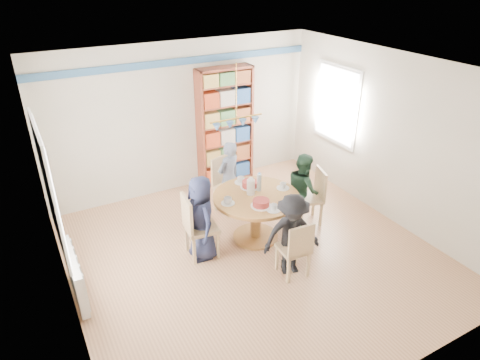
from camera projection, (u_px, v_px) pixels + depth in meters
ground at (253, 254)px, 6.32m from camera, size 5.00×5.00×0.00m
room_shell at (208, 134)px, 6.13m from camera, size 5.00×5.00×5.00m
radiator at (75, 275)px, 5.36m from camera, size 0.12×1.00×0.60m
dining_table at (256, 207)px, 6.44m from camera, size 1.30×1.30×0.75m
chair_left at (196, 224)px, 6.04m from camera, size 0.48×0.48×0.99m
chair_right at (313, 194)px, 6.89m from camera, size 0.51×0.51×0.93m
chair_far at (226, 182)px, 7.23m from camera, size 0.54×0.54×0.96m
chair_near at (296, 247)px, 5.67m from camera, size 0.41×0.41×0.86m
person_left at (201, 218)px, 6.01m from camera, size 0.41×0.63×1.27m
person_right at (303, 189)px, 6.83m from camera, size 0.60×0.69×1.22m
person_far at (229, 178)px, 7.10m from camera, size 0.54×0.44×1.29m
person_near at (292, 235)px, 5.71m from camera, size 0.87×0.64×1.20m
bookshelf at (225, 128)px, 7.97m from camera, size 1.05×0.32×2.21m
tableware at (254, 191)px, 6.33m from camera, size 1.15×1.15×0.30m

